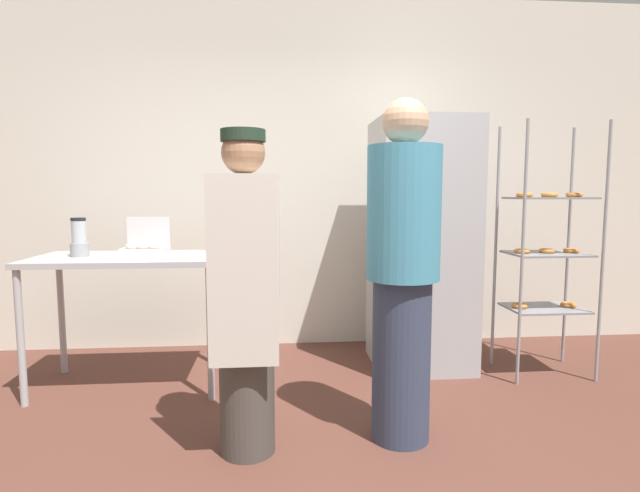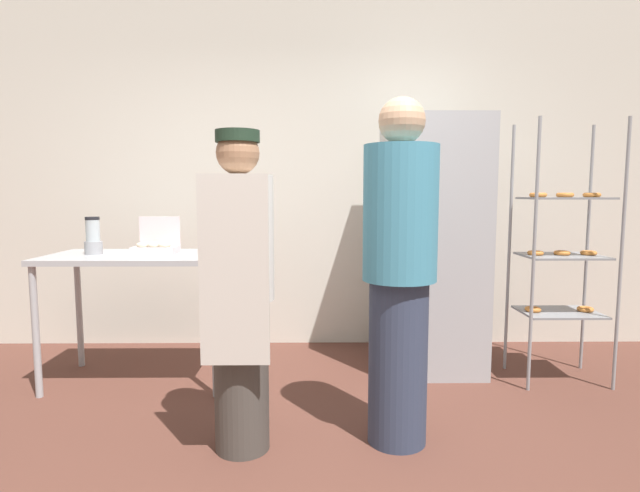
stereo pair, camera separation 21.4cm
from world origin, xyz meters
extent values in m
cube|color=silver|center=(0.00, 2.24, 1.45)|extent=(6.40, 0.12, 2.91)
cube|color=#ADAFB5|center=(0.93, 1.58, 0.91)|extent=(0.70, 0.67, 1.82)
cube|color=#93959B|center=(0.93, 1.25, 0.93)|extent=(0.64, 0.02, 1.50)
cylinder|color=silver|center=(0.73, 1.22, 0.96)|extent=(0.02, 0.02, 0.90)
cylinder|color=#93969B|center=(1.48, 1.12, 0.89)|extent=(0.02, 0.02, 1.77)
cylinder|color=#93969B|center=(2.04, 1.12, 0.89)|extent=(0.02, 0.02, 1.77)
cylinder|color=#93969B|center=(1.48, 1.52, 0.89)|extent=(0.02, 0.02, 1.77)
cylinder|color=#93969B|center=(2.04, 1.52, 0.89)|extent=(0.02, 0.02, 1.77)
cube|color=gray|center=(1.76, 1.32, 0.47)|extent=(0.52, 0.37, 0.01)
torus|color=orange|center=(1.58, 1.32, 0.49)|extent=(0.11, 0.11, 0.03)
torus|color=orange|center=(1.94, 1.32, 0.49)|extent=(0.11, 0.11, 0.03)
cube|color=gray|center=(1.76, 1.32, 0.87)|extent=(0.52, 0.37, 0.01)
torus|color=orange|center=(1.58, 1.32, 0.89)|extent=(0.11, 0.11, 0.03)
torus|color=orange|center=(1.76, 1.32, 0.89)|extent=(0.11, 0.11, 0.03)
torus|color=orange|center=(1.94, 1.32, 0.89)|extent=(0.11, 0.11, 0.03)
cube|color=gray|center=(1.76, 1.32, 1.26)|extent=(0.52, 0.37, 0.01)
torus|color=orange|center=(1.58, 1.32, 1.28)|extent=(0.11, 0.11, 0.03)
torus|color=orange|center=(1.76, 1.32, 1.28)|extent=(0.11, 0.11, 0.03)
torus|color=orange|center=(1.94, 1.32, 1.28)|extent=(0.11, 0.11, 0.03)
cube|color=#ADAFB5|center=(-1.12, 1.33, 0.86)|extent=(1.20, 0.66, 0.04)
cylinder|color=#ADAFB5|center=(-1.68, 1.04, 0.42)|extent=(0.04, 0.04, 0.84)
cylinder|color=#ADAFB5|center=(-0.56, 1.04, 0.42)|extent=(0.04, 0.04, 0.84)
cylinder|color=#ADAFB5|center=(-1.68, 1.62, 0.42)|extent=(0.04, 0.04, 0.84)
cylinder|color=#ADAFB5|center=(-0.56, 1.62, 0.42)|extent=(0.04, 0.04, 0.84)
cube|color=silver|center=(-1.02, 1.37, 0.91)|extent=(0.29, 0.20, 0.05)
cube|color=silver|center=(-1.02, 1.47, 1.03)|extent=(0.28, 0.01, 0.20)
torus|color=beige|center=(-1.09, 1.33, 0.94)|extent=(0.09, 0.09, 0.03)
torus|color=beige|center=(-1.02, 1.33, 0.94)|extent=(0.09, 0.09, 0.03)
torus|color=beige|center=(-0.95, 1.33, 0.94)|extent=(0.09, 0.09, 0.03)
torus|color=beige|center=(-1.09, 1.41, 0.94)|extent=(0.09, 0.09, 0.03)
torus|color=beige|center=(-1.02, 1.41, 0.94)|extent=(0.09, 0.09, 0.03)
cylinder|color=#99999E|center=(-1.43, 1.34, 0.92)|extent=(0.12, 0.12, 0.09)
cylinder|color=#B2BCC1|center=(-1.43, 1.34, 1.04)|extent=(0.09, 0.09, 0.15)
cylinder|color=black|center=(-1.43, 1.34, 1.12)|extent=(0.09, 0.09, 0.02)
cylinder|color=#47423D|center=(-0.30, 0.39, 0.38)|extent=(0.27, 0.27, 0.77)
cylinder|color=silver|center=(-0.30, 0.39, 1.07)|extent=(0.34, 0.34, 0.61)
sphere|color=#9E7051|center=(-0.30, 0.39, 1.48)|extent=(0.21, 0.21, 0.21)
cube|color=beige|center=(-0.30, 0.21, 0.94)|extent=(0.32, 0.02, 0.88)
cylinder|color=#1E3323|center=(-0.30, 0.39, 1.56)|extent=(0.21, 0.21, 0.06)
cylinder|color=#333D56|center=(0.50, 0.45, 0.43)|extent=(0.30, 0.30, 0.85)
cylinder|color=teal|center=(0.50, 0.45, 1.19)|extent=(0.37, 0.37, 0.68)
sphere|color=tan|center=(0.50, 0.45, 1.65)|extent=(0.23, 0.23, 0.23)
camera|label=1|loc=(-0.14, -2.03, 1.29)|focal=28.00mm
camera|label=2|loc=(0.07, -2.04, 1.29)|focal=28.00mm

